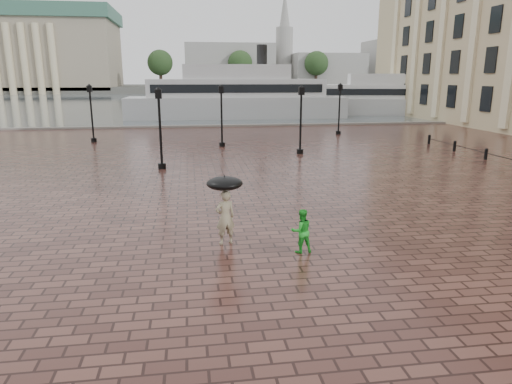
{
  "coord_description": "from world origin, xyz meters",
  "views": [
    {
      "loc": [
        -4.4,
        -15.93,
        5.05
      ],
      "look_at": [
        -2.31,
        -1.63,
        1.4
      ],
      "focal_mm": 32.0,
      "sensor_mm": 36.0,
      "label": 1
    }
  ],
  "objects_px": {
    "adult_pedestrian": "(225,217)",
    "ferry_far": "(389,98)",
    "child_pedestrian": "(301,231)",
    "ferry_near": "(236,96)",
    "street_lamps": "(227,115)"
  },
  "relations": [
    {
      "from": "street_lamps",
      "to": "ferry_near",
      "type": "bearing_deg",
      "value": 82.61
    },
    {
      "from": "child_pedestrian",
      "to": "street_lamps",
      "type": "bearing_deg",
      "value": -96.01
    },
    {
      "from": "child_pedestrian",
      "to": "ferry_near",
      "type": "relative_size",
      "value": 0.05
    },
    {
      "from": "adult_pedestrian",
      "to": "child_pedestrian",
      "type": "xyz_separation_m",
      "value": [
        2.16,
        -1.02,
        -0.19
      ]
    },
    {
      "from": "child_pedestrian",
      "to": "ferry_near",
      "type": "bearing_deg",
      "value": -100.56
    },
    {
      "from": "child_pedestrian",
      "to": "ferry_far",
      "type": "height_order",
      "value": "ferry_far"
    },
    {
      "from": "street_lamps",
      "to": "child_pedestrian",
      "type": "height_order",
      "value": "street_lamps"
    },
    {
      "from": "ferry_near",
      "to": "ferry_far",
      "type": "xyz_separation_m",
      "value": [
        21.29,
        2.11,
        -0.43
      ]
    },
    {
      "from": "child_pedestrian",
      "to": "ferry_far",
      "type": "xyz_separation_m",
      "value": [
        24.16,
        48.25,
        1.59
      ]
    },
    {
      "from": "ferry_far",
      "to": "child_pedestrian",
      "type": "bearing_deg",
      "value": -103.27
    },
    {
      "from": "street_lamps",
      "to": "child_pedestrian",
      "type": "bearing_deg",
      "value": -89.02
    },
    {
      "from": "adult_pedestrian",
      "to": "ferry_near",
      "type": "relative_size",
      "value": 0.06
    },
    {
      "from": "child_pedestrian",
      "to": "ferry_far",
      "type": "bearing_deg",
      "value": -123.6
    },
    {
      "from": "adult_pedestrian",
      "to": "ferry_far",
      "type": "distance_m",
      "value": 54.08
    },
    {
      "from": "adult_pedestrian",
      "to": "child_pedestrian",
      "type": "height_order",
      "value": "adult_pedestrian"
    }
  ]
}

